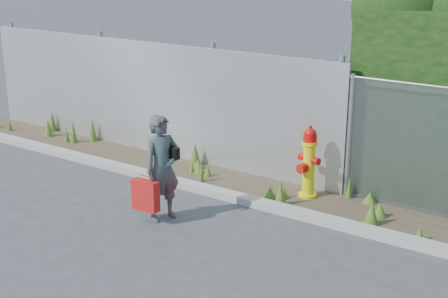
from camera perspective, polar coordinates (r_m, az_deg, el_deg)
name	(u,v)px	position (r m, az deg, el deg)	size (l,w,h in m)	color
ground	(185,248)	(8.64, -3.59, -9.07)	(80.00, 80.00, 0.00)	#3C3C3F
curb	(254,202)	(9.96, 2.73, -4.85)	(16.00, 0.22, 0.12)	gray
weed_strip	(243,179)	(10.76, 1.72, -2.78)	(16.00, 1.21, 0.55)	#413425
corrugated_fence	(146,97)	(12.41, -7.17, 4.71)	(8.50, 0.21, 2.30)	silver
fire_hydrant	(309,163)	(10.17, 7.75, -1.30)	(0.41, 0.37, 1.22)	yellow
woman	(162,168)	(9.27, -5.66, -1.76)	(0.59, 0.39, 1.61)	#106A66
red_tote_bag	(145,195)	(9.28, -7.19, -4.22)	(0.42, 0.15, 0.55)	#B2210A
black_shoulder_bag	(172,153)	(9.22, -4.79, -0.34)	(0.24, 0.10, 0.18)	black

